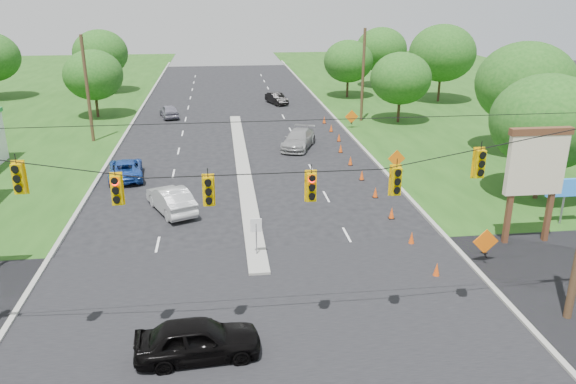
{
  "coord_description": "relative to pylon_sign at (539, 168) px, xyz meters",
  "views": [
    {
      "loc": [
        -1.51,
        -18.95,
        12.46
      ],
      "look_at": [
        1.74,
        7.5,
        2.8
      ],
      "focal_mm": 35.0,
      "sensor_mm": 36.0,
      "label": 1
    }
  ],
  "objects": [
    {
      "name": "utility_pole_far_left",
      "position": [
        -26.81,
        23.8,
        0.5
      ],
      "size": [
        0.28,
        0.28,
        9.0
      ],
      "primitive_type": "cylinder",
      "color": "#422D1C",
      "rests_on": "ground"
    },
    {
      "name": "blue_pickup",
      "position": [
        -22.52,
        13.26,
        -3.32
      ],
      "size": [
        2.89,
        5.13,
        1.35
      ],
      "primitive_type": "imported",
      "rotation": [
        0.0,
        0.0,
        3.28
      ],
      "color": "#1B439C",
      "rests_on": "ground"
    },
    {
      "name": "tree_12",
      "position": [
        -0.31,
        41.8,
        0.34
      ],
      "size": [
        5.88,
        5.88,
        6.86
      ],
      "color": "black",
      "rests_on": "ground"
    },
    {
      "name": "cone_6",
      "position": [
        -6.25,
        17.8,
        -3.65
      ],
      "size": [
        0.32,
        0.32,
        0.7
      ],
      "primitive_type": "cone",
      "color": "#DB4A11",
      "rests_on": "ground"
    },
    {
      "name": "cone_7",
      "position": [
        -5.65,
        21.3,
        -3.65
      ],
      "size": [
        0.32,
        0.32,
        0.7
      ],
      "primitive_type": "cone",
      "color": "#DB4A11",
      "rests_on": "ground"
    },
    {
      "name": "tree_8",
      "position": [
        7.69,
        15.8,
        1.58
      ],
      "size": [
        7.56,
        7.56,
        8.82
      ],
      "color": "black",
      "rests_on": "ground"
    },
    {
      "name": "tree_9",
      "position": [
        1.69,
        27.8,
        0.34
      ],
      "size": [
        5.88,
        5.88,
        6.86
      ],
      "color": "black",
      "rests_on": "ground"
    },
    {
      "name": "white_sedan",
      "position": [
        -18.91,
        6.44,
        -3.23
      ],
      "size": [
        3.38,
        4.93,
        1.54
      ],
      "primitive_type": "imported",
      "rotation": [
        0.0,
        0.0,
        3.56
      ],
      "color": "#B5B5B5",
      "rests_on": "ground"
    },
    {
      "name": "work_sign_2",
      "position": [
        -3.51,
        25.8,
        -2.91
      ],
      "size": [
        1.27,
        0.58,
        1.37
      ],
      "color": "black",
      "rests_on": "ground"
    },
    {
      "name": "median_sign",
      "position": [
        -14.31,
        -0.2,
        -2.54
      ],
      "size": [
        0.55,
        0.06,
        2.05
      ],
      "color": "gray",
      "rests_on": "ground"
    },
    {
      "name": "curb_left",
      "position": [
        -24.41,
        23.8,
        -4.0
      ],
      "size": [
        0.25,
        110.0,
        0.16
      ],
      "primitive_type": "cube",
      "color": "gray",
      "rests_on": "ground"
    },
    {
      "name": "tree_11",
      "position": [
        5.69,
        48.8,
        0.96
      ],
      "size": [
        6.72,
        6.72,
        7.84
      ],
      "color": "black",
      "rests_on": "ground"
    },
    {
      "name": "cone_0",
      "position": [
        -6.25,
        -3.2,
        -3.65
      ],
      "size": [
        0.32,
        0.32,
        0.7
      ],
      "primitive_type": "cone",
      "color": "#DB4A11",
      "rests_on": "ground"
    },
    {
      "name": "curb_right",
      "position": [
        -4.21,
        23.8,
        -4.0
      ],
      "size": [
        0.25,
        110.0,
        0.16
      ],
      "primitive_type": "cube",
      "color": "gray",
      "rests_on": "ground"
    },
    {
      "name": "work_sign_0",
      "position": [
        -3.51,
        -2.2,
        -2.91
      ],
      "size": [
        1.27,
        0.58,
        1.37
      ],
      "color": "black",
      "rests_on": "ground"
    },
    {
      "name": "cone_4",
      "position": [
        -6.25,
        10.8,
        -3.65
      ],
      "size": [
        0.32,
        0.32,
        0.7
      ],
      "primitive_type": "cone",
      "color": "#DB4A11",
      "rests_on": "ground"
    },
    {
      "name": "ground",
      "position": [
        -14.31,
        -6.2,
        -4.0
      ],
      "size": [
        160.0,
        160.0,
        0.0
      ],
      "primitive_type": "plane",
      "color": "black",
      "rests_on": "ground"
    },
    {
      "name": "cone_9",
      "position": [
        -5.65,
        28.3,
        -3.65
      ],
      "size": [
        0.32,
        0.32,
        0.7
      ],
      "primitive_type": "cone",
      "color": "#DB4A11",
      "rests_on": "ground"
    },
    {
      "name": "tree_10",
      "position": [
        9.69,
        37.8,
        1.58
      ],
      "size": [
        7.56,
        7.56,
        8.82
      ],
      "color": "black",
      "rests_on": "ground"
    },
    {
      "name": "median",
      "position": [
        -14.31,
        14.8,
        -4.0
      ],
      "size": [
        1.0,
        34.0,
        0.18
      ],
      "primitive_type": "cube",
      "color": "gray",
      "rests_on": "ground"
    },
    {
      "name": "tree_7",
      "position": [
        3.69,
        5.8,
        0.96
      ],
      "size": [
        6.72,
        6.72,
        7.84
      ],
      "color": "black",
      "rests_on": "ground"
    },
    {
      "name": "silver_car_far",
      "position": [
        -9.45,
        19.58,
        -3.25
      ],
      "size": [
        3.82,
        5.55,
        1.49
      ],
      "primitive_type": "imported",
      "rotation": [
        0.0,
        0.0,
        -0.37
      ],
      "color": "gray",
      "rests_on": "ground"
    },
    {
      "name": "cone_3",
      "position": [
        -6.25,
        7.3,
        -3.65
      ],
      "size": [
        0.32,
        0.32,
        0.7
      ],
      "primitive_type": "cone",
      "color": "#DB4A11",
      "rests_on": "ground"
    },
    {
      "name": "work_sign_1",
      "position": [
        -3.51,
        11.8,
        -2.91
      ],
      "size": [
        1.27,
        0.58,
        1.37
      ],
      "color": "black",
      "rests_on": "ground"
    },
    {
      "name": "silver_car_oncoming",
      "position": [
        -21.0,
        32.86,
        -3.33
      ],
      "size": [
        2.44,
        4.21,
        1.35
      ],
      "primitive_type": "imported",
      "rotation": [
        0.0,
        0.0,
        3.37
      ],
      "color": "slate",
      "rests_on": "ground"
    },
    {
      "name": "pylon_sign",
      "position": [
        0.0,
        0.0,
        0.0
      ],
      "size": [
        5.9,
        2.3,
        6.12
      ],
      "color": "#59331E",
      "rests_on": "ground"
    },
    {
      "name": "cone_2",
      "position": [
        -6.25,
        3.8,
        -3.65
      ],
      "size": [
        0.32,
        0.32,
        0.7
      ],
      "primitive_type": "cone",
      "color": "#DB4A11",
      "rests_on": "ground"
    },
    {
      "name": "utility_pole_far_right",
      "position": [
        -1.81,
        28.8,
        0.5
      ],
      "size": [
        0.28,
        0.28,
        9.0
      ],
      "primitive_type": "cylinder",
      "color": "#422D1C",
      "rests_on": "ground"
    },
    {
      "name": "cross_street",
      "position": [
        -14.31,
        -6.2,
        -4.0
      ],
      "size": [
        160.0,
        14.0,
        0.02
      ],
      "primitive_type": "cube",
      "color": "black",
      "rests_on": "ground"
    },
    {
      "name": "dark_car_receding",
      "position": [
        -9.3,
        38.74,
        -3.36
      ],
      "size": [
        2.5,
        4.12,
        1.28
      ],
      "primitive_type": "imported",
      "rotation": [
        0.0,
        0.0,
        0.32
      ],
      "color": "black",
      "rests_on": "ground"
    },
    {
      "name": "cone_8",
      "position": [
        -5.65,
        24.8,
        -3.65
      ],
      "size": [
        0.32,
        0.32,
        0.7
      ],
      "primitive_type": "cone",
      "color": "#DB4A11",
      "rests_on": "ground"
    },
    {
      "name": "signal_span",
      "position": [
        -14.37,
        -7.2,
        0.97
      ],
      "size": [
        25.6,
        0.32,
        9.0
      ],
      "color": "#422D1C",
      "rests_on": "ground"
    },
    {
      "name": "tree_5",
      "position": [
        -28.31,
        33.8,
        0.34
      ],
      "size": [
        5.88,
        5.88,
        6.86
      ],
      "color": "black",
      "rests_on": "ground"
    },
    {
      "name": "tree_6",
      "position": [
        -30.31,
        48.8,
        0.96
      ],
      "size": [
        6.72,
        6.72,
        7.84
      ],
      "color": "black",
      "rests_on": "ground"
    },
    {
      "name": "black_sedan",
      "position": [
        -16.94,
        -7.96,
        -3.24
      ],
      "size": [
        4.57,
        2.1,
        1.52
      ],
      "primitive_type": "imported",
      "rotation": [
        0.0,
        0.0,
        1.64
      ],
      "color": "black",
      "rests_on": "ground"
    },
    {
      "name": "cone_5",
      "position": [
        -6.25,
        14.3,
        -3.65
      ],
      "size": [
        0.32,
        0.32,
        0.7
      ],
      "primitive_type": "cone",
      "color": "#DB4A11",
      "rests_on": "ground"
    },
    {
      "name": "cone_1",
      "position": [
        -6.25,
        0.3,
        -3.65
      ],
      "size": [
        0.32,
        0.32,
        0.7
      ],
      "primitive_type": "cone",
      "color": "#DB4A11",
      "rests_on": "ground"
    }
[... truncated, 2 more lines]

